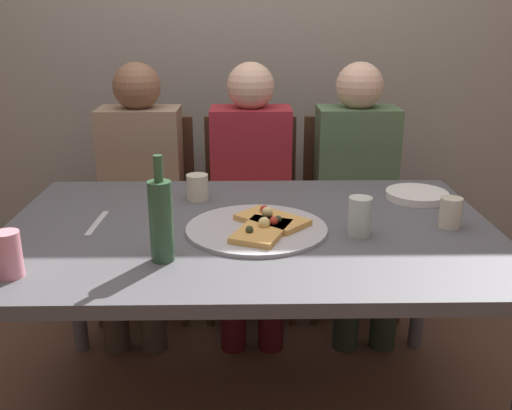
% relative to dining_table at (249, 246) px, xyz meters
% --- Properties ---
extents(back_wall, '(6.00, 0.10, 2.60)m').
position_rel_dining_table_xyz_m(back_wall, '(0.00, 1.40, 0.64)').
color(back_wall, gray).
rests_on(back_wall, ground_plane).
extents(dining_table, '(1.56, 1.03, 0.73)m').
position_rel_dining_table_xyz_m(dining_table, '(0.00, 0.00, 0.00)').
color(dining_table, '#4C4C51').
rests_on(dining_table, ground_plane).
extents(pizza_tray, '(0.44, 0.44, 0.01)m').
position_rel_dining_table_xyz_m(pizza_tray, '(0.02, -0.04, 0.08)').
color(pizza_tray, '#ADADB2').
rests_on(pizza_tray, dining_table).
extents(pizza_slice_last, '(0.20, 0.25, 0.05)m').
position_rel_dining_table_xyz_m(pizza_slice_last, '(0.04, -0.10, 0.09)').
color(pizza_slice_last, tan).
rests_on(pizza_slice_last, pizza_tray).
extents(pizza_slice_extra, '(0.25, 0.24, 0.05)m').
position_rel_dining_table_xyz_m(pizza_slice_extra, '(0.07, 0.00, 0.09)').
color(pizza_slice_extra, tan).
rests_on(pizza_slice_extra, pizza_tray).
extents(wine_bottle, '(0.06, 0.06, 0.29)m').
position_rel_dining_table_xyz_m(wine_bottle, '(-0.24, -0.26, 0.19)').
color(wine_bottle, '#2D5133').
rests_on(wine_bottle, dining_table).
extents(tumbler_near, '(0.07, 0.07, 0.12)m').
position_rel_dining_table_xyz_m(tumbler_near, '(0.33, -0.08, 0.13)').
color(tumbler_near, '#B7C6BC').
rests_on(tumbler_near, dining_table).
extents(tumbler_far, '(0.08, 0.08, 0.09)m').
position_rel_dining_table_xyz_m(tumbler_far, '(-0.18, 0.27, 0.12)').
color(tumbler_far, beige).
rests_on(tumbler_far, dining_table).
extents(wine_glass, '(0.07, 0.07, 0.10)m').
position_rel_dining_table_xyz_m(wine_glass, '(0.63, -0.02, 0.12)').
color(wine_glass, beige).
rests_on(wine_glass, dining_table).
extents(soda_can, '(0.07, 0.07, 0.12)m').
position_rel_dining_table_xyz_m(soda_can, '(-0.61, -0.35, 0.13)').
color(soda_can, pink).
rests_on(soda_can, dining_table).
extents(plate_stack, '(0.22, 0.22, 0.03)m').
position_rel_dining_table_xyz_m(plate_stack, '(0.61, 0.27, 0.08)').
color(plate_stack, white).
rests_on(plate_stack, dining_table).
extents(table_knife, '(0.03, 0.22, 0.01)m').
position_rel_dining_table_xyz_m(table_knife, '(-0.49, 0.03, 0.07)').
color(table_knife, '#B7B7BC').
rests_on(table_knife, dining_table).
extents(chair_left, '(0.44, 0.44, 0.90)m').
position_rel_dining_table_xyz_m(chair_left, '(-0.49, 0.91, -0.15)').
color(chair_left, '#472D1E').
rests_on(chair_left, ground_plane).
extents(chair_middle, '(0.44, 0.44, 0.90)m').
position_rel_dining_table_xyz_m(chair_middle, '(0.01, 0.91, -0.15)').
color(chair_middle, '#472D1E').
rests_on(chair_middle, ground_plane).
extents(chair_right, '(0.44, 0.44, 0.90)m').
position_rel_dining_table_xyz_m(chair_right, '(0.49, 0.91, -0.15)').
color(chair_right, '#472D1E').
rests_on(chair_right, ground_plane).
extents(guest_in_sweater, '(0.36, 0.56, 1.17)m').
position_rel_dining_table_xyz_m(guest_in_sweater, '(-0.49, 0.76, -0.02)').
color(guest_in_sweater, '#937A60').
rests_on(guest_in_sweater, ground_plane).
extents(guest_in_beanie, '(0.36, 0.56, 1.17)m').
position_rel_dining_table_xyz_m(guest_in_beanie, '(0.01, 0.76, -0.02)').
color(guest_in_beanie, maroon).
rests_on(guest_in_beanie, ground_plane).
extents(guest_by_wall, '(0.36, 0.56, 1.17)m').
position_rel_dining_table_xyz_m(guest_by_wall, '(0.49, 0.76, -0.02)').
color(guest_by_wall, '#4C6B47').
rests_on(guest_by_wall, ground_plane).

